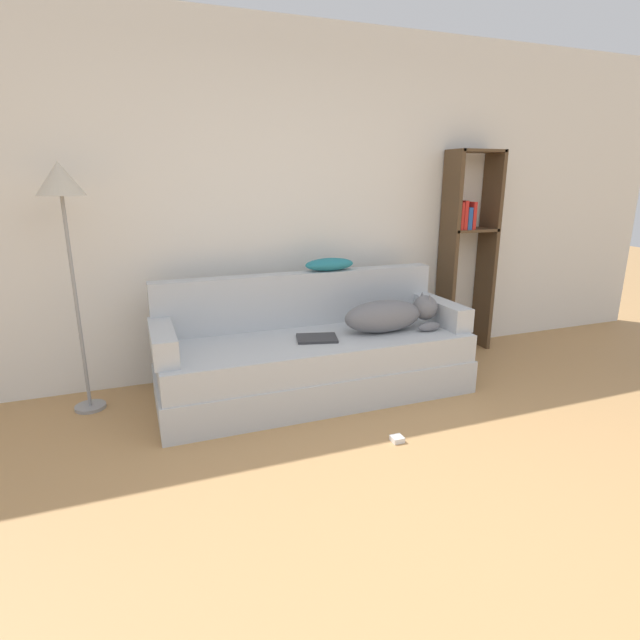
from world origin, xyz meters
The scene contains 12 objects.
ground_plane centered at (0.00, 0.00, 0.00)m, with size 20.00×20.00×0.00m, color tan.
wall_back centered at (0.00, 2.59, 1.35)m, with size 7.70×0.06×2.70m.
couch centered at (-0.05, 1.91, 0.22)m, with size 2.26×0.84×0.45m.
couch_backrest centered at (-0.05, 2.26, 0.65)m, with size 2.22×0.15×0.41m.
couch_arm_left centered at (-1.11, 1.91, 0.54)m, with size 0.15×0.65×0.18m.
couch_arm_right centered at (1.00, 1.91, 0.54)m, with size 0.15×0.65×0.18m.
dog centered at (0.52, 1.84, 0.57)m, with size 0.76×0.28×0.27m.
laptop centered at (-0.07, 1.84, 0.46)m, with size 0.33×0.28×0.02m.
throw_pillow centered at (0.20, 2.27, 0.91)m, with size 0.40×0.17×0.10m.
bookshelf centered at (1.60, 2.41, 1.01)m, with size 0.47×0.26×1.79m.
floor_lamp centered at (-1.62, 2.24, 1.44)m, with size 0.29×0.29×1.66m.
power_adapter centered at (0.17, 1.07, 0.02)m, with size 0.07×0.07×0.03m.
Camera 1 is at (-1.25, -1.32, 1.55)m, focal length 28.00 mm.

